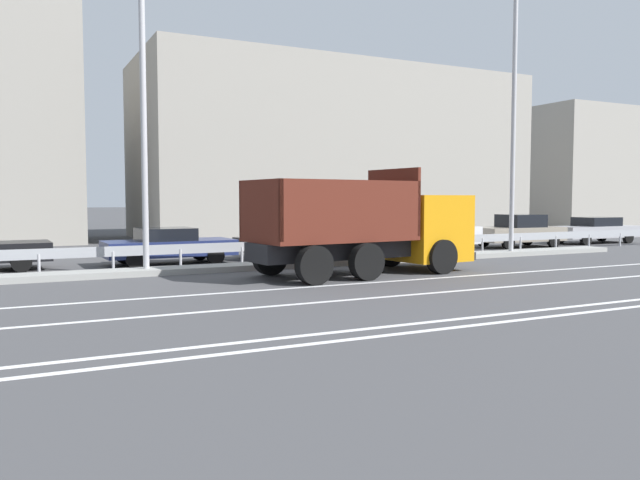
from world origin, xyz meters
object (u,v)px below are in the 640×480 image
object	(u,v)px
dump_truck	(385,233)
median_road_sign	(452,225)
parked_car_6	(519,231)
street_lamp_1	(144,91)
parked_car_5	(428,233)
parked_car_4	(294,239)
parked_car_3	(169,245)
parked_car_7	(595,230)
street_lamp_2	(517,103)

from	to	relation	value
dump_truck	median_road_sign	distance (m)	5.38
dump_truck	parked_car_6	size ratio (longest dim) A/B	1.67
street_lamp_1	parked_car_5	world-z (taller)	street_lamp_1
median_road_sign	parked_car_4	size ratio (longest dim) A/B	0.53
parked_car_3	parked_car_5	xyz separation A→B (m)	(11.24, 0.36, 0.13)
parked_car_5	parked_car_6	size ratio (longest dim) A/B	1.10
parked_car_4	parked_car_7	bearing A→B (deg)	-92.21
parked_car_5	parked_car_7	bearing A→B (deg)	-90.46
dump_truck	parked_car_7	distance (m)	17.47
dump_truck	street_lamp_2	bearing A→B (deg)	101.71
parked_car_4	parked_car_5	world-z (taller)	parked_car_5
parked_car_7	street_lamp_1	bearing A→B (deg)	99.38
parked_car_5	parked_car_6	xyz separation A→B (m)	(5.19, -0.01, -0.03)
parked_car_3	parked_car_5	world-z (taller)	parked_car_5
parked_car_4	parked_car_6	size ratio (longest dim) A/B	1.01
median_road_sign	street_lamp_2	bearing A→B (deg)	-4.49
dump_truck	street_lamp_2	world-z (taller)	street_lamp_2
parked_car_4	parked_car_5	size ratio (longest dim) A/B	0.93
street_lamp_1	parked_car_3	world-z (taller)	street_lamp_1
median_road_sign	street_lamp_1	distance (m)	12.10
street_lamp_2	parked_car_3	distance (m)	14.36
median_road_sign	street_lamp_1	world-z (taller)	street_lamp_1
dump_truck	parked_car_4	size ratio (longest dim) A/B	1.64
parked_car_3	dump_truck	bearing A→B (deg)	43.27
street_lamp_1	dump_truck	bearing A→B (deg)	-21.13
dump_truck	parked_car_6	distance (m)	12.41
parked_car_3	parked_car_4	distance (m)	4.94
street_lamp_1	parked_car_6	distance (m)	18.57
dump_truck	parked_car_5	xyz separation A→B (m)	(5.83, 5.70, -0.43)
street_lamp_2	parked_car_4	xyz separation A→B (m)	(-8.08, 3.32, -5.29)
street_lamp_2	parked_car_5	xyz separation A→B (m)	(-1.76, 3.30, -5.19)
street_lamp_2	parked_car_4	size ratio (longest dim) A/B	2.47
parked_car_5	parked_car_6	bearing A→B (deg)	-91.93
parked_car_4	median_road_sign	bearing A→B (deg)	-123.84
street_lamp_2	parked_car_6	world-z (taller)	street_lamp_2
dump_truck	parked_car_6	world-z (taller)	dump_truck
street_lamp_2	parked_car_4	world-z (taller)	street_lamp_2
street_lamp_1	street_lamp_2	world-z (taller)	street_lamp_2
parked_car_4	parked_car_5	distance (m)	6.32
dump_truck	street_lamp_1	distance (m)	8.30
median_road_sign	parked_car_5	xyz separation A→B (m)	(1.14, 3.07, -0.49)
street_lamp_2	parked_car_6	xyz separation A→B (m)	(3.43, 3.29, -5.22)
parked_car_4	street_lamp_2	bearing A→B (deg)	-115.32
street_lamp_1	parked_car_4	xyz separation A→B (m)	(6.20, 3.14, -4.72)
street_lamp_1	median_road_sign	bearing A→B (deg)	0.23
street_lamp_1	parked_car_6	world-z (taller)	street_lamp_1
street_lamp_1	street_lamp_2	xyz separation A→B (m)	(14.28, -0.18, 0.57)
median_road_sign	parked_car_5	size ratio (longest dim) A/B	0.49
dump_truck	parked_car_4	world-z (taller)	dump_truck
parked_car_3	parked_car_4	world-z (taller)	parked_car_4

